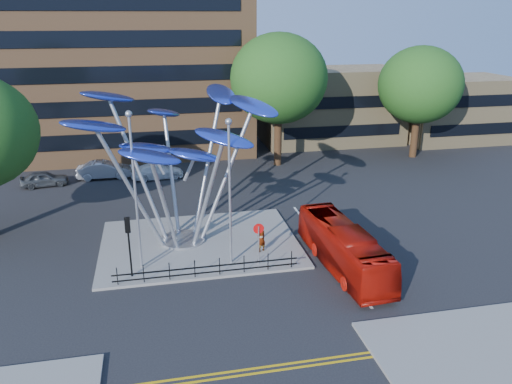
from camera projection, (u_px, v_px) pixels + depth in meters
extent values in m
plane|color=black|center=(231.00, 292.00, 25.66)|extent=(120.00, 120.00, 0.00)
cube|color=slate|center=(200.00, 243.00, 30.98)|extent=(12.00, 9.00, 0.15)
cube|color=slate|center=(511.00, 347.00, 21.29)|extent=(12.00, 6.00, 0.15)
cube|color=gold|center=(254.00, 368.00, 20.13)|extent=(40.00, 0.12, 0.01)
cube|color=gold|center=(256.00, 373.00, 19.85)|extent=(40.00, 0.12, 0.01)
cube|color=tan|center=(331.00, 106.00, 55.05)|extent=(15.00, 8.00, 8.00)
cube|color=tan|center=(455.00, 109.00, 56.06)|extent=(12.00, 8.00, 7.00)
cylinder|color=black|center=(278.00, 135.00, 46.52)|extent=(0.70, 0.70, 5.72)
ellipsoid|color=#1B4012|center=(279.00, 79.00, 44.78)|extent=(8.80, 8.80, 8.10)
cylinder|color=black|center=(415.00, 132.00, 49.32)|extent=(0.70, 0.70, 5.06)
ellipsoid|color=#1B4012|center=(420.00, 85.00, 47.78)|extent=(8.00, 8.00, 7.36)
cylinder|color=#9EA0A5|center=(183.00, 239.00, 31.20)|extent=(2.80, 2.80, 0.12)
cylinder|color=#9EA0A5|center=(160.00, 186.00, 29.13)|extent=(0.24, 0.24, 7.80)
ellipsoid|color=blue|center=(94.00, 126.00, 26.28)|extent=(3.92, 2.95, 1.39)
cylinder|color=#9EA0A5|center=(175.00, 198.00, 29.15)|extent=(0.24, 0.24, 6.40)
ellipsoid|color=blue|center=(150.00, 157.00, 25.82)|extent=(3.47, 1.78, 1.31)
cylinder|color=#9EA0A5|center=(191.00, 191.00, 29.42)|extent=(0.24, 0.24, 7.00)
ellipsoid|color=blue|center=(224.00, 138.00, 27.12)|extent=(3.81, 3.11, 1.36)
cylinder|color=#9EA0A5|center=(200.00, 177.00, 30.08)|extent=(0.24, 0.24, 8.20)
ellipsoid|color=blue|center=(253.00, 106.00, 29.72)|extent=(3.52, 4.06, 1.44)
cylinder|color=#9EA0A5|center=(192.00, 170.00, 30.76)|extent=(0.24, 0.24, 8.60)
ellipsoid|color=blue|center=(221.00, 94.00, 31.58)|extent=(2.21, 3.79, 1.39)
cylinder|color=#9EA0A5|center=(176.00, 180.00, 30.86)|extent=(0.24, 0.24, 7.40)
ellipsoid|color=blue|center=(164.00, 113.00, 31.94)|extent=(3.02, 3.71, 1.34)
cylinder|color=#9EA0A5|center=(162.00, 172.00, 29.92)|extent=(0.24, 0.24, 8.80)
ellipsoid|color=blue|center=(108.00, 97.00, 29.20)|extent=(3.88, 3.60, 1.42)
ellipsoid|color=blue|center=(147.00, 148.00, 29.05)|extent=(3.40, 1.96, 1.13)
ellipsoid|color=blue|center=(194.00, 155.00, 29.15)|extent=(3.39, 2.16, 1.11)
cylinder|color=#9EA0A5|center=(136.00, 195.00, 26.55)|extent=(0.14, 0.14, 8.50)
sphere|color=#9EA0A5|center=(129.00, 114.00, 25.08)|extent=(0.36, 0.36, 0.36)
cylinder|color=#9EA0A5|center=(230.00, 196.00, 27.13)|extent=(0.14, 0.14, 8.00)
sphere|color=#9EA0A5|center=(229.00, 122.00, 25.75)|extent=(0.36, 0.36, 0.36)
cylinder|color=black|center=(130.00, 249.00, 26.42)|extent=(0.10, 0.10, 3.20)
cube|color=black|center=(127.00, 225.00, 25.95)|extent=(0.28, 0.18, 0.85)
sphere|color=#FF0C0C|center=(127.00, 220.00, 25.86)|extent=(0.18, 0.18, 0.18)
cylinder|color=#9EA0A5|center=(259.00, 245.00, 27.91)|extent=(0.08, 0.08, 2.30)
cylinder|color=red|center=(259.00, 229.00, 27.61)|extent=(0.60, 0.04, 0.60)
cube|color=white|center=(258.00, 229.00, 27.63)|extent=(0.42, 0.03, 0.10)
cylinder|color=black|center=(117.00, 276.00, 25.92)|extent=(0.05, 0.05, 1.00)
cylinder|color=black|center=(144.00, 274.00, 26.18)|extent=(0.05, 0.05, 1.00)
cylinder|color=black|center=(169.00, 271.00, 26.43)|extent=(0.05, 0.05, 1.00)
cylinder|color=black|center=(195.00, 269.00, 26.69)|extent=(0.05, 0.05, 1.00)
cylinder|color=black|center=(220.00, 266.00, 26.95)|extent=(0.05, 0.05, 1.00)
cylinder|color=black|center=(244.00, 264.00, 27.21)|extent=(0.05, 0.05, 1.00)
cylinder|color=black|center=(268.00, 262.00, 27.46)|extent=(0.05, 0.05, 1.00)
cylinder|color=black|center=(291.00, 259.00, 27.72)|extent=(0.05, 0.05, 1.00)
cube|color=black|center=(207.00, 267.00, 26.80)|extent=(10.00, 0.06, 0.06)
cube|color=black|center=(207.00, 272.00, 26.92)|extent=(10.00, 0.06, 0.06)
imported|color=#9F1007|center=(343.00, 247.00, 27.80)|extent=(2.65, 9.07, 2.50)
imported|color=gray|center=(261.00, 239.00, 29.52)|extent=(0.71, 0.63, 1.63)
imported|color=#464A4E|center=(44.00, 179.00, 41.31)|extent=(3.93, 2.03, 1.28)
imported|color=#A5A7AD|center=(104.00, 170.00, 43.31)|extent=(4.62, 1.65, 1.52)
imported|color=white|center=(157.00, 171.00, 43.30)|extent=(4.65, 2.36, 1.29)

